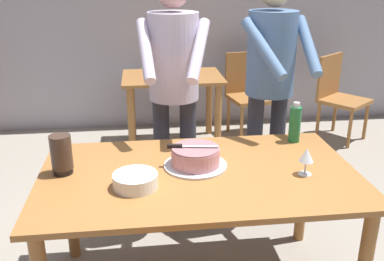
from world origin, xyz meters
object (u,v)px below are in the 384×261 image
(background_chair_1, at_px, (338,94))
(hurricane_lamp, at_px, (61,154))
(cake_on_platter, at_px, (195,158))
(cake_knife, at_px, (182,146))
(person_cutting_cake, at_px, (174,80))
(plate_stack, at_px, (135,181))
(wine_glass_near, at_px, (306,156))
(person_standing_beside, at_px, (270,76))
(background_table, at_px, (173,91))
(main_dining_table, at_px, (199,189))
(background_chair_0, at_px, (248,91))
(water_bottle, at_px, (295,124))

(background_chair_1, bearing_deg, hurricane_lamp, -139.63)
(cake_on_platter, height_order, background_chair_1, background_chair_1)
(cake_knife, relative_size, person_cutting_cake, 0.16)
(cake_knife, relative_size, plate_stack, 1.23)
(wine_glass_near, relative_size, person_cutting_cake, 0.08)
(person_cutting_cake, height_order, person_standing_beside, same)
(person_standing_beside, relative_size, background_chair_1, 1.91)
(cake_on_platter, bearing_deg, background_table, 88.74)
(main_dining_table, height_order, wine_glass_near, wine_glass_near)
(hurricane_lamp, height_order, background_table, hurricane_lamp)
(main_dining_table, xyz_separation_m, plate_stack, (-0.33, -0.13, 0.14))
(wine_glass_near, bearing_deg, cake_on_platter, 163.25)
(person_standing_beside, xyz_separation_m, background_table, (-0.54, 1.51, -0.50))
(cake_knife, xyz_separation_m, background_chair_0, (0.97, 2.37, -0.37))
(plate_stack, xyz_separation_m, background_chair_1, (2.14, 2.34, -0.29))
(cake_knife, relative_size, background_chair_1, 0.30)
(plate_stack, height_order, person_standing_beside, person_standing_beside)
(person_cutting_cake, distance_m, background_table, 1.62)
(wine_glass_near, distance_m, person_standing_beside, 0.85)
(person_standing_beside, bearing_deg, hurricane_lamp, -153.14)
(water_bottle, height_order, person_standing_beside, person_standing_beside)
(hurricane_lamp, bearing_deg, main_dining_table, -6.05)
(plate_stack, relative_size, wine_glass_near, 1.53)
(person_standing_beside, bearing_deg, background_chair_0, 79.98)
(water_bottle, bearing_deg, main_dining_table, -150.75)
(water_bottle, relative_size, background_table, 0.25)
(person_standing_beside, bearing_deg, person_cutting_cake, -177.35)
(person_cutting_cake, relative_size, person_standing_beside, 1.00)
(water_bottle, xyz_separation_m, hurricane_lamp, (-1.34, -0.28, -0.01))
(wine_glass_near, bearing_deg, background_chair_0, 82.25)
(cake_on_platter, bearing_deg, main_dining_table, -82.29)
(cake_on_platter, distance_m, wine_glass_near, 0.58)
(main_dining_table, xyz_separation_m, wine_glass_near, (0.54, -0.09, 0.20))
(main_dining_table, bearing_deg, plate_stack, -159.22)
(main_dining_table, bearing_deg, hurricane_lamp, 173.95)
(cake_on_platter, relative_size, background_chair_0, 0.38)
(person_standing_beside, distance_m, background_chair_1, 2.02)
(hurricane_lamp, bearing_deg, person_standing_beside, 26.86)
(background_table, bearing_deg, wine_glass_near, -77.81)
(background_chair_0, bearing_deg, main_dining_table, -109.86)
(background_chair_1, bearing_deg, wine_glass_near, -118.94)
(wine_glass_near, relative_size, person_standing_beside, 0.08)
(wine_glass_near, distance_m, background_chair_1, 2.66)
(water_bottle, distance_m, hurricane_lamp, 1.37)
(cake_on_platter, xyz_separation_m, water_bottle, (0.65, 0.28, 0.06))
(cake_knife, bearing_deg, hurricane_lamp, -179.16)
(person_cutting_cake, height_order, background_chair_1, person_cutting_cake)
(cake_knife, bearing_deg, main_dining_table, -45.90)
(cake_knife, distance_m, background_chair_1, 2.88)
(main_dining_table, distance_m, background_chair_1, 2.87)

